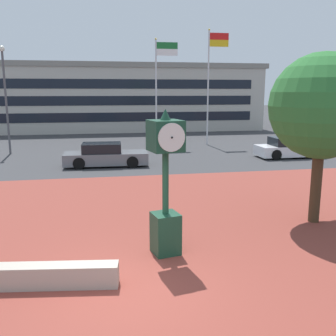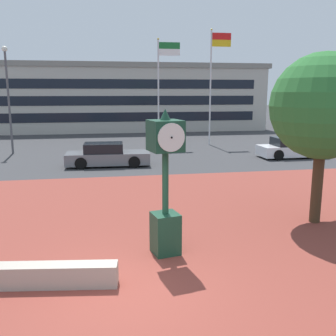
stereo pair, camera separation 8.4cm
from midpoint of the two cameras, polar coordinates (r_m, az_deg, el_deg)
name	(u,v)px [view 1 (the left image)]	position (r m, az deg, el deg)	size (l,w,h in m)	color
ground_plane	(129,290)	(8.41, -6.12, -17.79)	(200.00, 200.00, 0.00)	#38383A
plaza_brick_paving	(120,231)	(11.55, -7.41, -9.41)	(44.00, 14.92, 0.01)	brown
planter_wall	(43,276)	(8.80, -18.56, -15.13)	(3.20, 0.40, 0.50)	#ADA393
street_clock	(165,183)	(9.46, -0.64, -2.34)	(0.89, 0.94, 3.69)	#19422D
plaza_tree	(325,109)	(12.68, 22.36, 8.23)	(3.45, 3.21, 5.27)	#42301E
car_street_near	(105,156)	(21.45, -9.53, 1.83)	(4.64, 1.94, 1.28)	slate
car_street_mid	(288,148)	(25.07, 17.46, 2.84)	(4.04, 1.88, 1.28)	silver
flagpole_primary	(159,83)	(28.77, -1.49, 12.66)	(1.68, 0.14, 7.87)	silver
flagpole_secondary	(210,78)	(29.64, 6.30, 13.32)	(1.58, 0.14, 8.62)	silver
civic_building	(115,97)	(44.14, -8.06, 10.51)	(31.10, 12.76, 6.88)	#B2ADA3
street_lamp_post	(5,89)	(27.14, -23.33, 10.78)	(0.36, 0.36, 6.92)	#4C4C51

